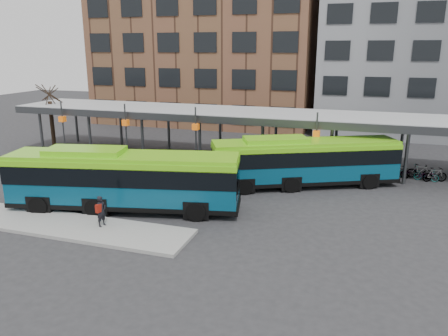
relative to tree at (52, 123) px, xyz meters
The scene contains 10 objects.
ground 21.77m from the tree, 33.69° to the right, with size 120.00×120.00×0.00m, color #28282B.
boarding_island 19.67m from the tree, 50.19° to the right, with size 14.00×3.00×0.18m, color gray.
canopy 18.03m from the tree, ahead, with size 40.00×6.53×4.80m.
tree is the anchor object (origin of this frame).
building_brick 23.18m from the tree, 68.20° to the left, with size 26.00×14.00×22.00m, color brown.
building_grey 40.17m from the tree, 30.47° to the left, with size 24.00×14.00×20.00m, color slate.
bus_front 18.51m from the tree, 39.50° to the right, with size 13.38×5.53×3.61m.
bus_rear 23.82m from the tree, ahead, with size 12.29×7.77×3.41m.
pedestrian 20.74m from the tree, 44.99° to the right, with size 0.50×0.67×1.61m.
bike_rack 30.79m from the tree, ahead, with size 4.87×1.69×1.05m.
Camera 1 is at (9.11, -20.61, 9.10)m, focal length 35.00 mm.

